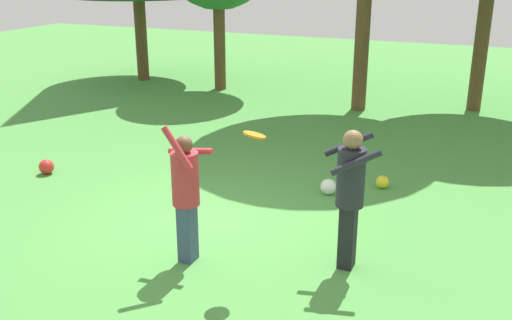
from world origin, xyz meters
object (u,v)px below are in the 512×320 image
at_px(frisbee, 255,135).
at_px(ball_yellow, 382,182).
at_px(person_catcher, 350,188).
at_px(ball_white, 328,187).
at_px(person_thrower, 186,188).
at_px(ball_red, 46,167).

distance_m(frisbee, ball_yellow, 3.80).
height_order(person_catcher, ball_yellow, person_catcher).
relative_size(frisbee, ball_yellow, 1.75).
bearing_deg(ball_yellow, frisbee, -105.13).
bearing_deg(frisbee, ball_yellow, 74.87).
xyz_separation_m(person_catcher, frisbee, (-1.02, -0.52, 0.68)).
height_order(frisbee, ball_white, frisbee).
height_order(ball_white, ball_yellow, ball_white).
height_order(person_thrower, ball_red, person_thrower).
bearing_deg(ball_red, ball_yellow, 16.43).
xyz_separation_m(frisbee, ball_red, (-4.73, 1.65, -1.61)).
bearing_deg(ball_yellow, ball_red, -163.57).
bearing_deg(person_thrower, ball_red, 148.72).
xyz_separation_m(ball_white, ball_yellow, (0.75, 0.61, -0.02)).
height_order(ball_white, ball_red, ball_red).
bearing_deg(person_thrower, frisbee, -0.00).
bearing_deg(person_catcher, ball_yellow, -114.63).
bearing_deg(ball_white, frisbee, -93.00).
relative_size(ball_yellow, ball_red, 0.83).
relative_size(person_thrower, ball_white, 7.04).
height_order(person_thrower, ball_white, person_thrower).
relative_size(person_catcher, ball_white, 6.84).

